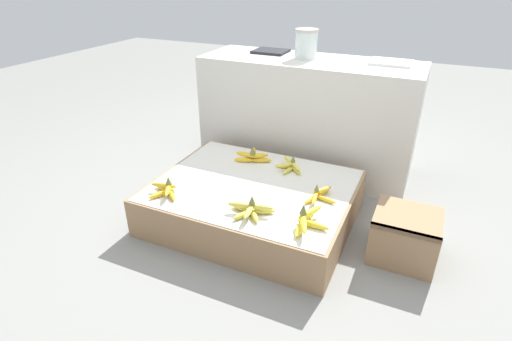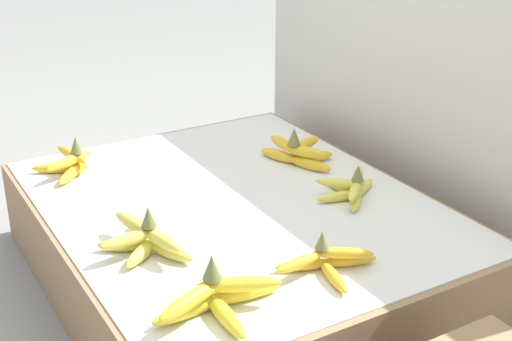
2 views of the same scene
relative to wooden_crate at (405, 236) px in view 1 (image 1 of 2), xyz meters
The scene contains 13 objects.
ground_plane 0.86m from the wooden_crate, behind, with size 10.00×10.00×0.00m, color gray.
display_platform 0.85m from the wooden_crate, behind, with size 1.13×0.91×0.24m.
back_vendor_table 1.17m from the wooden_crate, 135.04° to the left, with size 1.49×0.52×0.80m.
wooden_crate is the anchor object (origin of this frame).
banana_bunch_front_left 1.29m from the wooden_crate, 166.09° to the right, with size 0.20×0.17×0.10m.
banana_bunch_front_midright 0.80m from the wooden_crate, 157.65° to the right, with size 0.24×0.18×0.11m.
banana_bunch_front_right 0.54m from the wooden_crate, 148.88° to the right, with size 0.17×0.28×0.11m.
banana_bunch_middle_right 0.48m from the wooden_crate, behind, with size 0.16×0.24×0.09m.
banana_bunch_back_midleft 1.03m from the wooden_crate, 164.60° to the left, with size 0.23×0.18×0.11m.
banana_bunch_back_midright 0.78m from the wooden_crate, 160.39° to the left, with size 0.19×0.20×0.09m.
glass_jar 1.40m from the wooden_crate, 135.95° to the left, with size 0.15×0.15×0.19m.
foam_tray_white 1.16m from the wooden_crate, 108.17° to the left, with size 0.26×0.21×0.02m.
foam_tray_dark 1.60m from the wooden_crate, 141.50° to the left, with size 0.24×0.20×0.02m.
Camera 1 is at (0.85, -1.82, 1.37)m, focal length 28.00 mm.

